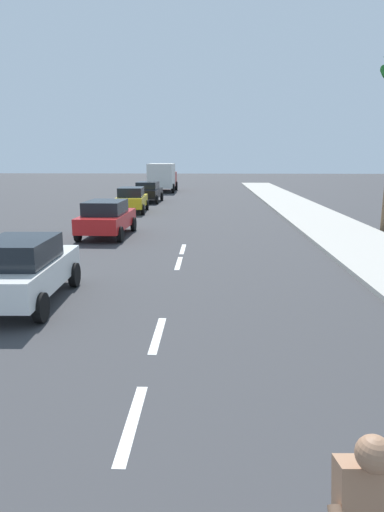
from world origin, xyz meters
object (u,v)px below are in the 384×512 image
at_px(delivery_truck, 162,177).
at_px(parked_car_black, 148,191).
at_px(parked_car_red, 107,217).
at_px(parked_car_white, 23,269).
at_px(parked_car_yellow, 132,199).

bearing_deg(delivery_truck, parked_car_black, -89.83).
bearing_deg(parked_car_red, parked_car_white, -88.07).
xyz_separation_m(parked_car_black, delivery_truck, (-0.01, 10.76, 0.67)).
height_order(parked_car_white, parked_car_red, same).
relative_size(parked_car_black, delivery_truck, 0.66).
bearing_deg(parked_car_black, delivery_truck, 91.88).
bearing_deg(parked_car_yellow, delivery_truck, 86.90).
xyz_separation_m(parked_car_white, delivery_truck, (-0.38, 35.10, 0.67)).
relative_size(parked_car_white, delivery_truck, 0.63).
height_order(parked_car_white, parked_car_yellow, same).
bearing_deg(parked_car_yellow, parked_car_white, -90.90).
bearing_deg(parked_car_white, delivery_truck, 88.68).
height_order(parked_car_yellow, parked_car_black, same).
height_order(parked_car_red, parked_car_yellow, same).
relative_size(parked_car_white, parked_car_yellow, 0.99).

